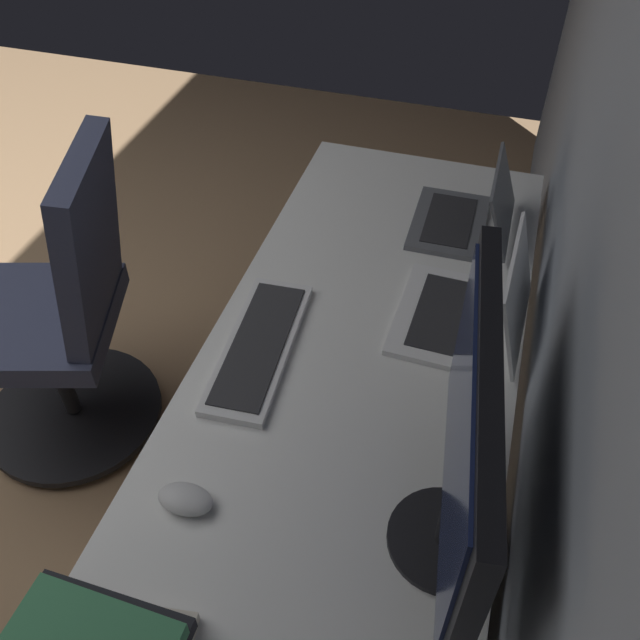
# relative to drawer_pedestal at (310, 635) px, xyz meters

# --- Properties ---
(desk) EXTENTS (1.97, 0.68, 0.73)m
(desk) POSITION_rel_drawer_pedestal_xyz_m (-0.33, -0.03, 0.31)
(desk) COLOR white
(desk) RESTS_ON ground
(drawer_pedestal) EXTENTS (0.40, 0.51, 0.69)m
(drawer_pedestal) POSITION_rel_drawer_pedestal_xyz_m (0.00, 0.00, 0.00)
(drawer_pedestal) COLOR white
(drawer_pedestal) RESTS_ON ground
(monitor_primary) EXTENTS (0.55, 0.20, 0.47)m
(monitor_primary) POSITION_rel_drawer_pedestal_xyz_m (-0.08, 0.22, 0.65)
(monitor_primary) COLOR black
(monitor_primary) RESTS_ON desk
(laptop_leftmost) EXTENTS (0.29, 0.26, 0.19)m
(laptop_leftmost) POSITION_rel_drawer_pedestal_xyz_m (-0.99, 0.13, 0.43)
(laptop_leftmost) COLOR #595B60
(laptop_leftmost) RESTS_ON desk
(laptop_left) EXTENTS (0.32, 0.29, 0.22)m
(laptop_left) POSITION_rel_drawer_pedestal_xyz_m (-0.63, 0.19, 0.43)
(laptop_left) COLOR white
(laptop_left) RESTS_ON desk
(keyboard_main) EXTENTS (0.43, 0.17, 0.02)m
(keyboard_main) POSITION_rel_drawer_pedestal_xyz_m (-0.42, -0.24, 0.39)
(keyboard_main) COLOR silver
(keyboard_main) RESTS_ON desk
(mouse_main) EXTENTS (0.06, 0.10, 0.03)m
(mouse_main) POSITION_rel_drawer_pedestal_xyz_m (-0.02, -0.24, 0.40)
(mouse_main) COLOR silver
(mouse_main) RESTS_ON desk
(office_chair) EXTENTS (0.56, 0.60, 0.97)m
(office_chair) POSITION_rel_drawer_pedestal_xyz_m (-0.59, -0.92, 0.11)
(office_chair) COLOR #383D56
(office_chair) RESTS_ON ground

